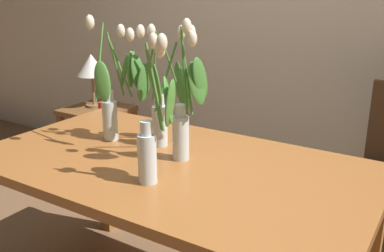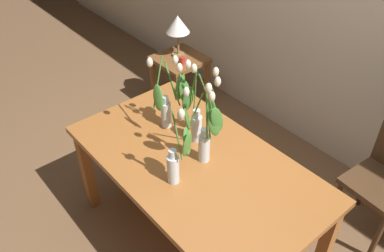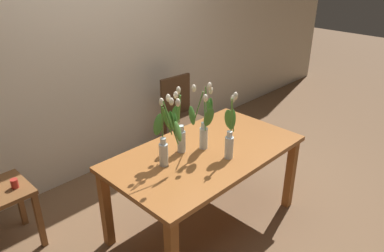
% 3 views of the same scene
% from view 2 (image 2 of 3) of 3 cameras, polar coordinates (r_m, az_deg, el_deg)
% --- Properties ---
extents(ground_plane, '(18.00, 18.00, 0.00)m').
position_cam_2_polar(ground_plane, '(2.96, 0.43, -15.44)').
color(ground_plane, brown).
extents(room_wall_rear, '(9.00, 0.10, 2.70)m').
position_cam_2_polar(room_wall_rear, '(3.15, 22.84, 16.15)').
color(room_wall_rear, beige).
rests_on(room_wall_rear, ground).
extents(dining_table, '(1.60, 0.90, 0.74)m').
position_cam_2_polar(dining_table, '(2.47, 0.50, -6.46)').
color(dining_table, '#A3602D').
rests_on(dining_table, ground).
extents(tulip_vase_0, '(0.21, 0.19, 0.52)m').
position_cam_2_polar(tulip_vase_0, '(2.45, 0.63, 1.96)').
color(tulip_vase_0, silver).
rests_on(tulip_vase_0, dining_table).
extents(tulip_vase_1, '(0.20, 0.26, 0.56)m').
position_cam_2_polar(tulip_vase_1, '(2.26, 1.93, -0.62)').
color(tulip_vase_1, silver).
rests_on(tulip_vase_1, dining_table).
extents(tulip_vase_2, '(0.17, 0.25, 0.57)m').
position_cam_2_polar(tulip_vase_2, '(2.53, -3.40, 3.49)').
color(tulip_vase_2, silver).
rests_on(tulip_vase_2, dining_table).
extents(tulip_vase_3, '(0.13, 0.13, 0.53)m').
position_cam_2_polar(tulip_vase_3, '(2.16, -2.14, -4.67)').
color(tulip_vase_3, silver).
rests_on(tulip_vase_3, dining_table).
extents(side_table, '(0.44, 0.44, 0.55)m').
position_cam_2_polar(side_table, '(3.90, -1.72, 8.15)').
color(side_table, brown).
rests_on(side_table, ground).
extents(table_lamp, '(0.22, 0.22, 0.40)m').
position_cam_2_polar(table_lamp, '(3.75, -2.04, 14.12)').
color(table_lamp, olive).
rests_on(table_lamp, side_table).
extents(pillar_candle, '(0.06, 0.06, 0.07)m').
position_cam_2_polar(pillar_candle, '(3.72, -1.39, 9.26)').
color(pillar_candle, '#B72D23').
rests_on(pillar_candle, side_table).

